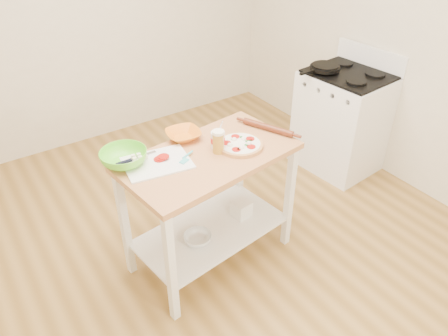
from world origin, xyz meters
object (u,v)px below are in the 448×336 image
at_px(pizza, 240,144).
at_px(beer_pint, 218,141).
at_px(spatula, 186,158).
at_px(knife, 131,160).
at_px(orange_bowl, 183,135).
at_px(shelf_bin, 241,209).
at_px(skillet, 324,68).
at_px(cutting_board, 157,162).
at_px(green_bowl, 124,158).
at_px(prep_island, 210,186).
at_px(rolling_pin, 268,128).
at_px(shelf_glass_bowl, 198,238).
at_px(gas_stove, 342,121).
at_px(yogurt_tub, 218,140).

relative_size(pizza, beer_pint, 1.97).
xyz_separation_m(spatula, knife, (-0.30, 0.17, 0.00)).
relative_size(spatula, orange_bowl, 0.60).
bearing_deg(shelf_bin, spatula, 177.44).
bearing_deg(skillet, beer_pint, -158.34).
relative_size(cutting_board, green_bowl, 1.53).
xyz_separation_m(green_bowl, beer_pint, (0.56, -0.21, 0.03)).
xyz_separation_m(prep_island, rolling_pin, (0.51, 0.03, 0.27)).
height_order(skillet, rolling_pin, skillet).
bearing_deg(spatula, pizza, -31.89).
xyz_separation_m(knife, shelf_bin, (0.72, -0.19, -0.60)).
bearing_deg(spatula, knife, 127.89).
distance_m(skillet, beer_pint, 1.56).
distance_m(green_bowl, shelf_glass_bowl, 0.78).
bearing_deg(shelf_bin, prep_island, -178.65).
relative_size(beer_pint, shelf_bin, 1.25).
relative_size(green_bowl, rolling_pin, 0.77).
bearing_deg(spatula, beer_pint, -32.21).
relative_size(gas_stove, shelf_glass_bowl, 5.68).
height_order(knife, yogurt_tub, yogurt_tub).
bearing_deg(green_bowl, beer_pint, -20.52).
relative_size(pizza, orange_bowl, 1.33).
bearing_deg(knife, beer_pint, -21.79).
bearing_deg(gas_stove, beer_pint, -171.67).
relative_size(skillet, knife, 1.53).
height_order(spatula, green_bowl, green_bowl).
relative_size(gas_stove, knife, 4.11).
xyz_separation_m(skillet, orange_bowl, (-1.57, -0.26, -0.05)).
relative_size(prep_island, beer_pint, 7.83).
bearing_deg(gas_stove, shelf_bin, -170.44).
distance_m(cutting_board, beer_pint, 0.41).
distance_m(skillet, green_bowl, 2.05).
xyz_separation_m(cutting_board, shelf_bin, (0.60, -0.09, -0.59)).
bearing_deg(skillet, pizza, -155.34).
bearing_deg(orange_bowl, gas_stove, 3.65).
xyz_separation_m(orange_bowl, yogurt_tub, (0.13, -0.22, 0.03)).
bearing_deg(cutting_board, spatula, -12.17).
height_order(knife, green_bowl, green_bowl).
xyz_separation_m(pizza, yogurt_tub, (-0.12, 0.08, 0.04)).
bearing_deg(prep_island, pizza, -8.83).
distance_m(skillet, yogurt_tub, 1.52).
relative_size(pizza, rolling_pin, 0.81).
height_order(spatula, knife, knife).
xyz_separation_m(skillet, pizza, (-1.31, -0.56, -0.06)).
distance_m(knife, rolling_pin, 0.97).
xyz_separation_m(gas_stove, rolling_pin, (-1.19, -0.34, 0.45)).
distance_m(prep_island, orange_bowl, 0.39).
xyz_separation_m(orange_bowl, shelf_glass_bowl, (-0.11, -0.32, -0.64)).
bearing_deg(shelf_bin, rolling_pin, 6.25).
distance_m(knife, yogurt_tub, 0.57).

